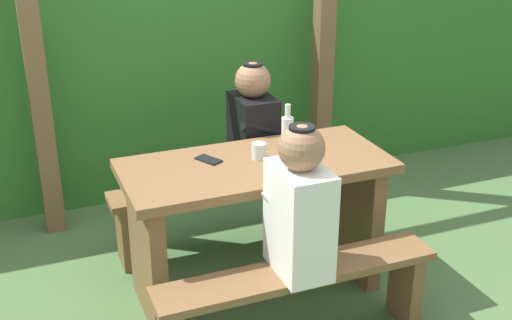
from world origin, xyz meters
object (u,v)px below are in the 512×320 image
Objects in this scene: person_white_shirt at (299,206)px; bottle_left at (287,132)px; picnic_table at (256,205)px; drinking_glass at (259,151)px; bench_near at (297,291)px; person_black_coat at (253,126)px; bench_far at (224,199)px; cell_phone at (209,160)px.

person_white_shirt is 2.85× the size of bottle_left.
drinking_glass is (0.03, 0.04, 0.29)m from picnic_table.
bench_near is 1.17m from person_black_coat.
person_black_coat reaches higher than bench_far.
cell_phone is (-0.42, -0.42, 0.01)m from person_black_coat.
picnic_table reaches higher than bench_near.
drinking_glass is at bearing 86.50° from person_white_shirt.
bench_near is 1.00× the size of bench_far.
bench_near is 5.54× the size of bottle_left.
picnic_table is 0.61m from person_black_coat.
drinking_glass is (0.03, 0.57, 0.50)m from bench_near.
picnic_table is 0.43m from bottle_left.
person_white_shirt is 0.67m from cell_phone.
picnic_table is 16.65× the size of drinking_glass.
picnic_table is 1.00× the size of bench_near.
cell_phone is (-0.22, -0.43, 0.47)m from bench_far.
bench_far is at bearing 89.85° from person_white_shirt.
drinking_glass is 0.60× the size of cell_phone.
person_black_coat is (0.19, -0.00, 0.46)m from bench_far.
bottle_left is (0.22, 0.11, 0.35)m from picnic_table.
drinking_glass is at bearing 49.87° from picnic_table.
person_black_coat reaches higher than bottle_left.
person_white_shirt is at bearing -100.48° from person_black_coat.
bench_far is at bearing 90.00° from bench_near.
drinking_glass is 0.21m from bottle_left.
person_white_shirt is 1.08m from person_black_coat.
bottle_left is at bearing -28.23° from cell_phone.
bench_far is at bearing 117.83° from bottle_left.
bottle_left is 0.46m from cell_phone.
person_black_coat is 0.44m from bottle_left.
bench_near is 16.65× the size of drinking_glass.
drinking_glass is 0.33× the size of bottle_left.
person_black_coat is at bearing 79.52° from person_white_shirt.
picnic_table reaches higher than bench_far.
bottle_left is 1.81× the size of cell_phone.
drinking_glass reaches higher than bench_near.
drinking_glass is (0.03, -0.49, 0.50)m from bench_far.
cell_phone is (-0.22, 0.64, 0.01)m from person_white_shirt.
picnic_table is 1.00× the size of bench_far.
person_white_shirt reaches higher than bench_near.
person_black_coat is at bearing 94.29° from bottle_left.
bottle_left is at bearing -85.71° from person_black_coat.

